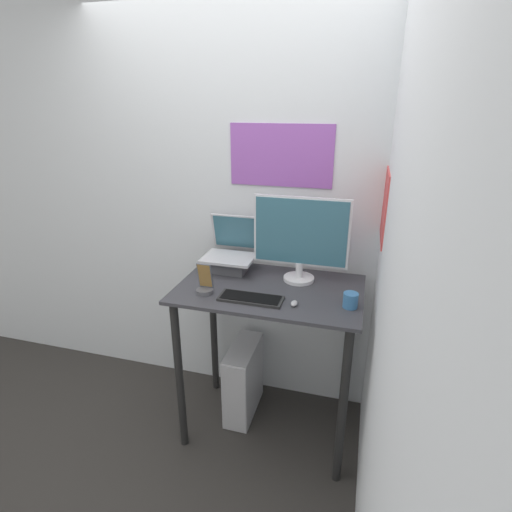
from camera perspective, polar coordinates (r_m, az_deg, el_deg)
name	(u,v)px	position (r m, az deg, el deg)	size (l,w,h in m)	color
ground_plane	(254,467)	(2.59, -0.28, -27.88)	(12.00, 12.00, 0.00)	#2D2B28
wall_back	(286,215)	(2.49, 4.30, 5.85)	(6.00, 0.06, 2.60)	silver
wall_side_right	(390,269)	(1.76, 18.63, -1.80)	(0.06, 6.00, 2.60)	silver
desk	(269,319)	(2.32, 1.89, -9.02)	(1.02, 0.64, 0.99)	#333338
laptop	(230,257)	(2.44, -3.70, -0.13)	(0.31, 0.29, 0.32)	#4C4C51
monitor	(300,239)	(2.24, 6.37, 2.46)	(0.54, 0.18, 0.49)	silver
keyboard	(251,298)	(2.09, -0.75, -6.06)	(0.34, 0.13, 0.02)	black
mouse	(294,303)	(2.04, 5.47, -6.77)	(0.03, 0.05, 0.02)	#99999E
cell_phone	(205,285)	(2.17, -7.33, -4.20)	(0.09, 0.09, 0.17)	#4C4C51
computer_tower	(243,380)	(2.75, -1.81, -17.23)	(0.16, 0.41, 0.50)	silver
mug	(350,300)	(2.06, 13.35, -6.17)	(0.07, 0.07, 0.08)	#336699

